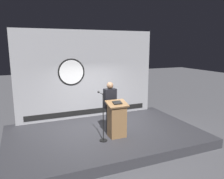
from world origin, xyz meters
TOP-DOWN VIEW (x-y plane):
  - ground_plane at (0.00, 0.00)m, footprint 40.00×40.00m
  - stage_platform at (0.00, 0.00)m, footprint 6.40×4.00m
  - banner_display at (-0.01, 1.85)m, footprint 5.59×0.12m
  - podium at (0.23, -0.50)m, footprint 0.64×0.50m
  - speaker_person at (0.19, -0.02)m, footprint 0.40×0.26m
  - microphone_stand at (-0.29, -0.59)m, footprint 0.24×0.56m

SIDE VIEW (x-z plane):
  - ground_plane at x=0.00m, z-range 0.00..0.00m
  - stage_platform at x=0.00m, z-range 0.00..0.30m
  - microphone_stand at x=-0.29m, z-range 0.08..1.59m
  - podium at x=0.23m, z-range 0.28..1.45m
  - speaker_person at x=0.19m, z-range 0.32..2.02m
  - banner_display at x=-0.01m, z-range 0.29..3.76m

